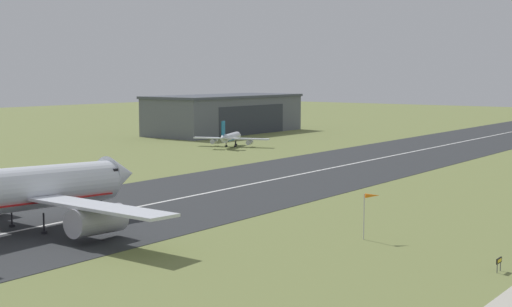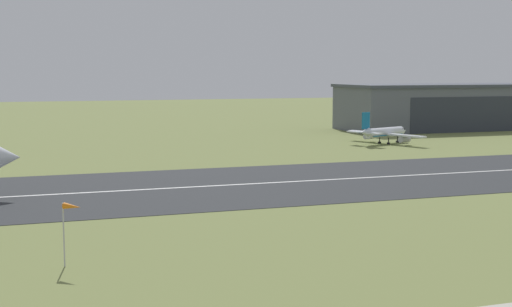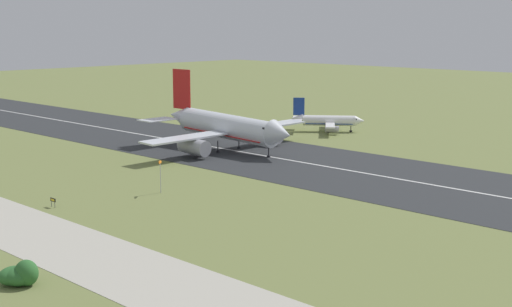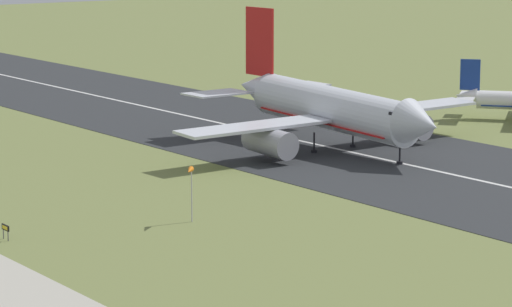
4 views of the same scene
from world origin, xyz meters
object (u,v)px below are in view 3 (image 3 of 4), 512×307
Objects in this scene: airplane_parked_west at (328,121)px; runway_sign at (53,200)px; airplane_landing at (227,127)px; windsock_pole at (160,165)px; shrub_clump at (20,275)px.

runway_sign is (20.90, -101.18, -1.96)m from airplane_parked_west.
airplane_landing is 47.35m from windsock_pole.
shrub_clump is 37.34m from runway_sign.
airplane_parked_west reaches higher than windsock_pole.
airplane_parked_west is (-1.75, 42.05, -2.58)m from airplane_landing.
windsock_pole is (26.41, -82.48, 2.27)m from airplane_parked_west.
windsock_pole is 19.94m from runway_sign.
airplane_parked_west is 3.49× the size of windsock_pole.
airplane_parked_west is 4.48× the size of shrub_clump.
runway_sign is at bearing -72.06° from airplane_landing.
shrub_clump is (51.08, -123.17, -1.87)m from airplane_parked_west.
shrub_clump is at bearing -58.77° from windsock_pole.
airplane_landing reaches higher than runway_sign.
airplane_landing is 8.48× the size of windsock_pole.
airplane_parked_west is 103.33m from runway_sign.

